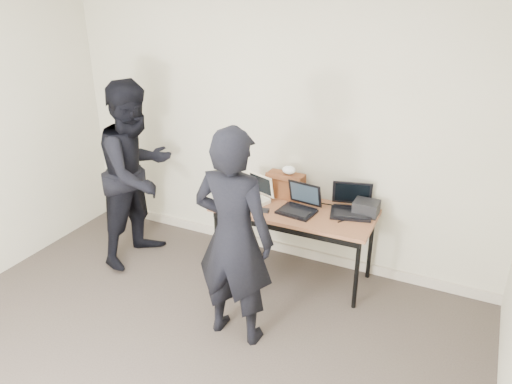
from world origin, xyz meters
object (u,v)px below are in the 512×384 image
Objects in this scene: laptop_beige at (253,196)px; laptop_right at (351,206)px; equipment_box at (366,208)px; desk at (293,215)px; leather_satchel at (286,185)px; person_observer at (137,173)px; person_typist at (234,238)px; laptop_center at (300,205)px.

laptop_beige is 0.93m from laptop_right.
laptop_right is 1.97× the size of equipment_box.
equipment_box is at bearing 30.69° from laptop_beige.
desk is 0.67m from equipment_box.
laptop_right is at bearing -173.04° from equipment_box.
leather_satchel is at bearing 161.12° from laptop_right.
desk is 0.82× the size of person_observer.
laptop_right is 0.68m from leather_satchel.
laptop_right reaches higher than laptop_beige.
laptop_right reaches higher than equipment_box.
laptop_right is (0.49, 0.18, 0.12)m from desk.
person_typist is (0.32, -0.99, 0.12)m from laptop_beige.
laptop_center is 0.83× the size of laptop_right.
laptop_beige is at bearing -172.89° from laptop_center.
laptop_beige is at bearing -169.50° from equipment_box.
laptop_center is at bearing -43.21° from leather_satchel.
person_observer is at bearing -161.98° from laptop_center.
leather_satchel reaches higher than desk.
laptop_beige is 0.48m from laptop_center.
laptop_center is 0.20× the size of person_typist.
person_observer reaches higher than desk.
laptop_right is 0.24× the size of person_observer.
laptop_right is 2.10m from person_observer.
person_typist is at bearing -121.61° from equipment_box.
person_observer reaches higher than person_typist.
person_typist reaches higher than laptop_beige.
leather_satchel is 1.22m from person_typist.
leather_satchel is (-0.24, 0.23, 0.07)m from laptop_center.
equipment_box is at bearing 26.04° from laptop_center.
person_typist is (-0.16, -0.99, 0.11)m from laptop_center.
person_observer is (-2.17, -0.50, 0.14)m from equipment_box.
leather_satchel is at bearing 143.09° from laptop_center.
leather_satchel is 0.20× the size of person_typist.
person_observer is at bearing 178.97° from laptop_right.
laptop_right is (0.44, 0.18, 0.00)m from laptop_center.
desk is at bearing -174.90° from laptop_right.
person_observer is (-1.36, -0.54, 0.08)m from leather_satchel.
leather_satchel is 1.47m from person_observer.
laptop_beige is 0.34m from leather_satchel.
laptop_center is at bearing -161.13° from equipment_box.
person_observer reaches higher than laptop_center.
desk is 3.83× the size of laptop_beige.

